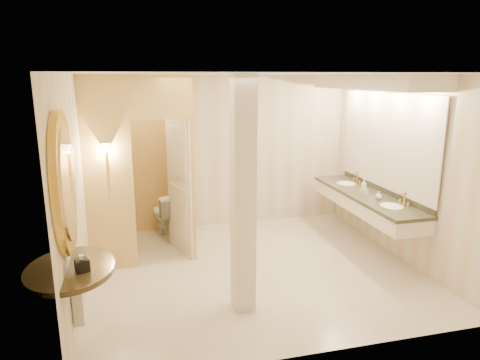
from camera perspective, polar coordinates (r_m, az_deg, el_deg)
The scene contains 16 objects.
floor at distance 6.23m, azimuth 1.90°, elevation -11.71°, with size 4.50×4.50×0.00m, color beige.
ceiling at distance 5.63m, azimuth 2.12°, elevation 13.98°, with size 4.50×4.50×0.00m, color white.
wall_back at distance 7.68m, azimuth -2.10°, elevation 3.77°, with size 4.50×0.02×2.70m, color beige.
wall_front at distance 3.97m, azimuth 10.01°, elevation -5.92°, with size 4.50×0.02×2.70m, color beige.
wall_left at distance 5.61m, azimuth -20.68°, elevation -0.82°, with size 0.02×4.00×2.70m, color beige.
wall_right at distance 6.74m, azimuth 20.72°, elevation 1.50°, with size 0.02×4.00×2.70m, color beige.
toilet_closet at distance 6.52m, azimuth -9.88°, elevation 2.11°, with size 1.50×1.55×2.70m.
wall_sconce at distance 5.92m, azimuth -17.42°, elevation 3.95°, with size 0.14×0.14×0.42m.
vanity at distance 6.88m, azimuth 17.18°, elevation 4.37°, with size 0.75×2.71×2.09m.
console_shelf at distance 4.35m, azimuth -22.04°, elevation -5.02°, with size 1.05×1.05×1.97m.
pillar at distance 4.77m, azimuth 0.42°, elevation -2.36°, with size 0.25×0.25×2.70m, color silver.
tissue_box at distance 4.37m, azimuth -20.30°, elevation -10.58°, with size 0.12×0.12×0.12m, color black.
toilet at distance 7.37m, azimuth -9.79°, elevation -4.53°, with size 0.44×0.77×0.79m, color white.
soap_bottle_a at distance 6.86m, azimuth 16.34°, elevation -1.42°, with size 0.07×0.07×0.15m, color beige.
soap_bottle_b at distance 6.72m, azimuth 17.99°, elevation -1.96°, with size 0.10×0.10×0.12m, color silver.
soap_bottle_c at distance 6.97m, azimuth 16.17°, elevation -0.81°, with size 0.09×0.09×0.23m, color #C6B28C.
Camera 1 is at (-1.56, -5.41, 2.67)m, focal length 32.00 mm.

